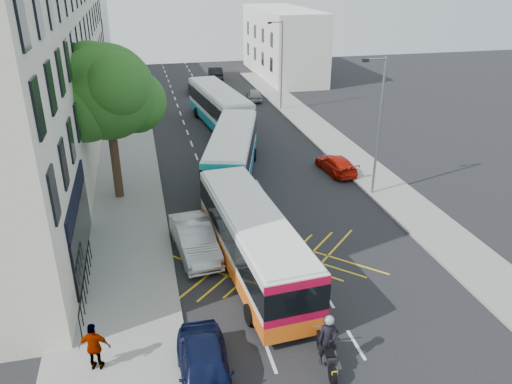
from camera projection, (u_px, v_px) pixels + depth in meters
ground at (356, 345)px, 18.13m from camera, size 120.00×120.00×0.00m
pavement_left at (120, 197)px, 29.61m from camera, size 5.00×70.00×0.15m
pavement_right at (369, 173)px, 32.98m from camera, size 3.00×70.00×0.15m
terrace_main at (28, 60)px, 34.11m from camera, size 8.30×45.00×13.50m
terrace_far at (74, 33)px, 61.87m from camera, size 8.00×20.00×10.00m
building_right at (282, 43)px, 61.34m from camera, size 6.00×18.00×8.00m
street_tree at (107, 93)px, 27.01m from camera, size 6.30×5.70×8.80m
lamp_near at (378, 121)px, 28.17m from camera, size 1.45×0.15×8.00m
lamp_far at (281, 61)px, 45.90m from camera, size 1.45×0.15×8.00m
railings at (86, 282)px, 20.49m from camera, size 0.08×5.60×1.14m
bus_near at (253, 240)px, 21.95m from camera, size 3.23×10.78×2.99m
bus_mid at (232, 153)px, 32.11m from camera, size 5.49×11.13×3.05m
bus_far at (219, 106)px, 42.51m from camera, size 3.91×11.53×3.18m
motorbike at (327, 343)px, 16.79m from camera, size 0.78×2.39×2.12m
parked_car_blue at (205, 370)px, 16.03m from camera, size 1.83×4.32×1.46m
parked_car_silver at (195, 239)px, 23.60m from camera, size 2.14×4.88×1.56m
red_hatchback at (336, 164)px, 33.15m from camera, size 1.95×4.07×1.14m
distant_car_grey at (197, 87)px, 54.21m from camera, size 2.35×4.46×1.20m
distant_car_silver at (254, 95)px, 50.98m from camera, size 1.90×3.71×1.21m
distant_car_dark at (215, 73)px, 60.64m from camera, size 2.03×4.72×1.51m
pedestrian_far at (95, 347)px, 16.52m from camera, size 1.14×0.68×1.81m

